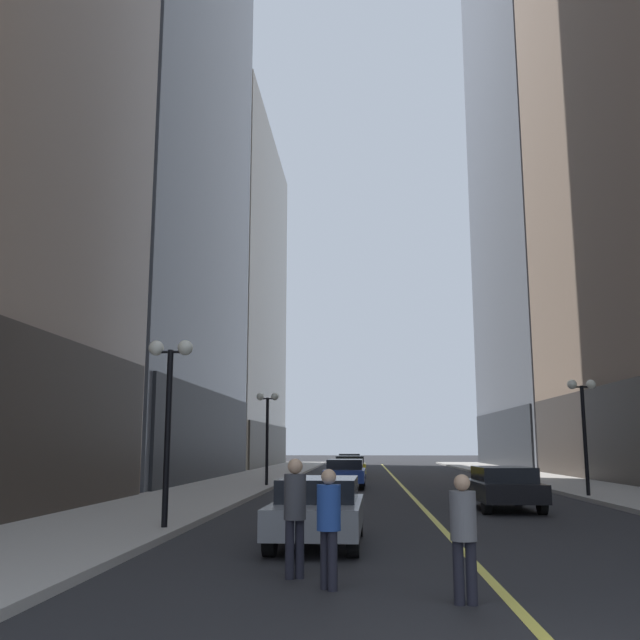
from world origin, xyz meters
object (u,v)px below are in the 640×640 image
car_grey (318,508)px  pedestrian_with_orange_bag (295,508)px  car_black (503,486)px  car_yellow (350,466)px  street_lamp_left_near (169,390)px  pedestrian_in_blue_hoodie (329,519)px  car_silver (349,462)px  pedestrian_in_grey_suit (464,528)px  car_blue (345,472)px  street_lamp_right_mid (583,411)px  street_lamp_left_far (267,418)px

car_grey → pedestrian_with_orange_bag: pedestrian_with_orange_bag is taller
car_black → car_yellow: (-5.17, 21.57, 0.00)m
street_lamp_left_near → car_yellow: bearing=82.5°
car_yellow → street_lamp_left_near: 28.39m
car_black → pedestrian_in_blue_hoodie: pedestrian_in_blue_hoodie is taller
car_silver → pedestrian_in_grey_suit: bearing=-87.0°
pedestrian_in_blue_hoodie → pedestrian_in_grey_suit: bearing=-25.1°
car_black → car_yellow: size_ratio=1.03×
car_yellow → car_silver: bearing=91.4°
car_black → car_silver: (-5.43, 32.01, -0.00)m
car_blue → street_lamp_right_mid: size_ratio=0.99×
car_black → car_yellow: same height
car_black → pedestrian_in_grey_suit: (-3.04, -13.32, 0.21)m
car_grey → street_lamp_right_mid: size_ratio=0.98×
car_grey → pedestrian_with_orange_bag: bearing=-92.0°
car_silver → pedestrian_with_orange_bag: size_ratio=2.43×
car_blue → car_silver: (-0.24, 21.02, -0.00)m
pedestrian_in_grey_suit → street_lamp_left_near: size_ratio=0.36×
pedestrian_in_blue_hoodie → pedestrian_with_orange_bag: (-0.56, 0.81, 0.08)m
car_silver → street_lamp_right_mid: bearing=-71.1°
car_blue → street_lamp_left_far: street_lamp_left_far is taller
pedestrian_with_orange_bag → street_lamp_left_far: street_lamp_left_far is taller
street_lamp_left_far → street_lamp_right_mid: bearing=-25.4°
car_black → pedestrian_in_grey_suit: 13.66m
car_blue → car_silver: bearing=90.7°
pedestrian_in_grey_suit → pedestrian_in_blue_hoodie: (-1.77, 0.83, 0.02)m
car_black → street_lamp_left_near: size_ratio=0.98×
car_silver → pedestrian_in_blue_hoodie: pedestrian_in_blue_hoodie is taller
pedestrian_in_grey_suit → pedestrian_with_orange_bag: 2.85m
car_black → pedestrian_with_orange_bag: (-5.37, -11.68, 0.32)m
car_grey → street_lamp_left_far: 19.18m
car_grey → street_lamp_left_far: bearing=100.9°
car_silver → street_lamp_left_near: bearing=-95.1°
street_lamp_left_near → car_silver: bearing=84.9°
pedestrian_in_blue_hoodie → car_black: bearing=68.9°
pedestrian_in_blue_hoodie → street_lamp_right_mid: 19.29m
car_silver → pedestrian_in_blue_hoodie: (0.62, -44.50, 0.24)m
pedestrian_with_orange_bag → pedestrian_in_blue_hoodie: bearing=-55.4°
car_grey → car_silver: same height
street_lamp_left_far → car_grey: bearing=-79.1°
car_grey → car_silver: 40.06m
car_silver → street_lamp_left_far: (-3.41, -21.38, 2.54)m
car_blue → pedestrian_in_grey_suit: size_ratio=2.72×
car_yellow → pedestrian_with_orange_bag: 33.26m
car_blue → car_black: bearing=-64.7°
car_yellow → pedestrian_in_grey_suit: 34.96m
car_blue → car_silver: size_ratio=1.01×
car_silver → pedestrian_in_blue_hoodie: 44.50m
car_grey → car_silver: bearing=90.3°
car_silver → street_lamp_left_near: street_lamp_left_near is taller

